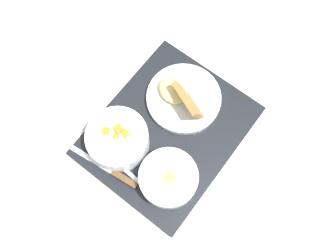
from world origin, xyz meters
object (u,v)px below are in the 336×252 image
(plate_main, at_px, (183,97))
(spoon, at_px, (116,162))
(bowl_salad, at_px, (118,139))
(knife, at_px, (117,174))
(bowl_soup, at_px, (169,178))

(plate_main, distance_m, spoon, 0.23)
(bowl_salad, xyz_separation_m, plate_main, (0.18, -0.07, -0.02))
(plate_main, bearing_deg, spoon, 167.86)
(plate_main, xyz_separation_m, knife, (-0.24, 0.03, -0.01))
(knife, xyz_separation_m, spoon, (0.02, 0.02, -0.00))
(bowl_salad, bearing_deg, plate_main, -21.32)
(bowl_salad, height_order, bowl_soup, bowl_salad)
(bowl_soup, distance_m, spoon, 0.13)
(bowl_soup, xyz_separation_m, spoon, (-0.03, 0.13, -0.02))
(bowl_soup, bearing_deg, spoon, 103.55)
(bowl_soup, relative_size, plate_main, 0.72)
(bowl_soup, height_order, spoon, bowl_soup)
(knife, bearing_deg, bowl_salad, -61.73)
(bowl_salad, height_order, spoon, bowl_salad)
(plate_main, bearing_deg, knife, 172.90)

